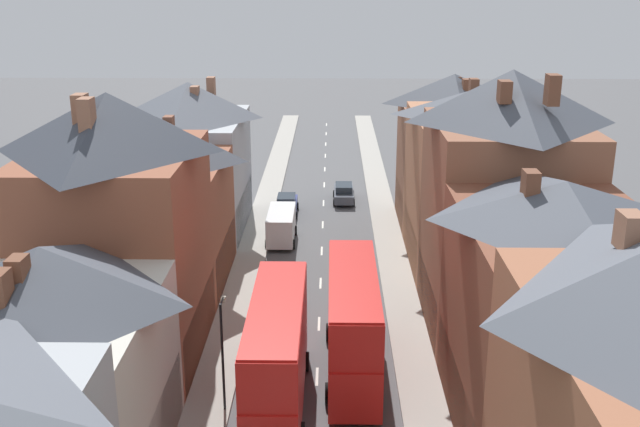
# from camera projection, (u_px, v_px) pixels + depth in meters

# --- Properties ---
(pavement_left) EXTENTS (2.20, 104.00, 0.14)m
(pavement_left) POSITION_uv_depth(u_px,v_px,m) (255.00, 240.00, 57.09)
(pavement_left) COLOR #A8A399
(pavement_left) RESTS_ON ground
(pavement_right) EXTENTS (2.20, 104.00, 0.14)m
(pavement_right) POSITION_uv_depth(u_px,v_px,m) (389.00, 241.00, 56.94)
(pavement_right) COLOR #A8A399
(pavement_right) RESTS_ON ground
(centre_line_dashes) EXTENTS (0.14, 97.80, 0.01)m
(centre_line_dashes) POSITION_uv_depth(u_px,v_px,m) (322.00, 251.00, 55.14)
(centre_line_dashes) COLOR silver
(centre_line_dashes) RESTS_ON ground
(terrace_row_left) EXTENTS (8.00, 60.09, 14.22)m
(terrace_row_left) POSITION_uv_depth(u_px,v_px,m) (99.00, 278.00, 35.00)
(terrace_row_left) COLOR #BCB7A8
(terrace_row_left) RESTS_ON ground
(terrace_row_right) EXTENTS (8.00, 59.70, 14.85)m
(terrace_row_right) POSITION_uv_depth(u_px,v_px,m) (537.00, 272.00, 34.39)
(terrace_row_right) COLOR brown
(terrace_row_right) RESTS_ON ground
(double_decker_bus_lead) EXTENTS (2.74, 10.80, 5.30)m
(double_decker_bus_lead) POSITION_uv_depth(u_px,v_px,m) (277.00, 352.00, 34.63)
(double_decker_bus_lead) COLOR red
(double_decker_bus_lead) RESTS_ON ground
(double_decker_bus_mid_street) EXTENTS (2.74, 10.80, 5.30)m
(double_decker_bus_mid_street) POSITION_uv_depth(u_px,v_px,m) (353.00, 321.00, 37.71)
(double_decker_bus_mid_street) COLOR red
(double_decker_bus_mid_street) RESTS_ON ground
(car_parked_left_a) EXTENTS (1.90, 4.31, 1.71)m
(car_parked_left_a) POSITION_uv_depth(u_px,v_px,m) (287.00, 205.00, 63.23)
(car_parked_left_a) COLOR navy
(car_parked_left_a) RESTS_ON ground
(car_parked_right_a) EXTENTS (1.90, 4.51, 1.64)m
(car_parked_right_a) POSITION_uv_depth(u_px,v_px,m) (344.00, 193.00, 66.77)
(car_parked_right_a) COLOR #4C515B
(car_parked_right_a) RESTS_ON ground
(delivery_van) EXTENTS (2.20, 5.20, 2.41)m
(delivery_van) POSITION_uv_depth(u_px,v_px,m) (281.00, 225.00, 56.66)
(delivery_van) COLOR white
(delivery_van) RESTS_ON ground
(street_lamp) EXTENTS (0.20, 1.12, 5.50)m
(street_lamp) POSITION_uv_depth(u_px,v_px,m) (223.00, 348.00, 34.15)
(street_lamp) COLOR black
(street_lamp) RESTS_ON ground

